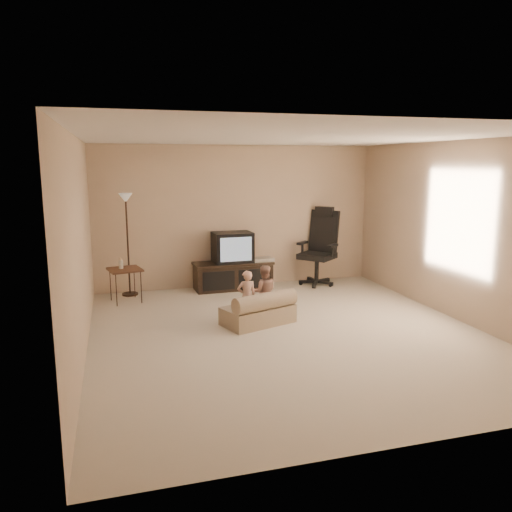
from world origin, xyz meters
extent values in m
plane|color=beige|center=(0.00, 0.00, 0.00)|extent=(5.50, 5.50, 0.00)
plane|color=white|center=(0.00, 0.00, 2.50)|extent=(5.50, 5.50, 0.00)
plane|color=tan|center=(0.00, 2.75, 1.25)|extent=(5.00, 0.00, 5.00)
plane|color=tan|center=(0.00, -2.75, 1.25)|extent=(5.00, 0.00, 5.00)
plane|color=tan|center=(-2.50, 0.00, 1.25)|extent=(0.00, 5.50, 5.50)
plane|color=tan|center=(2.50, 0.00, 1.25)|extent=(0.00, 5.50, 5.50)
cube|color=black|center=(-0.15, 2.49, 0.22)|extent=(1.35, 0.52, 0.43)
cube|color=black|center=(-0.15, 2.49, 0.46)|extent=(1.39, 0.56, 0.04)
cube|color=black|center=(-0.46, 2.24, 0.22)|extent=(0.56, 0.04, 0.33)
cube|color=black|center=(0.18, 2.26, 0.22)|extent=(0.56, 0.04, 0.33)
cube|color=black|center=(-0.15, 2.51, 0.74)|extent=(0.68, 0.50, 0.53)
cube|color=silver|center=(-0.14, 2.27, 0.74)|extent=(0.55, 0.03, 0.41)
cube|color=silver|center=(0.38, 2.46, 0.51)|extent=(0.39, 0.28, 0.06)
cylinder|color=black|center=(1.38, 2.35, 0.28)|extent=(0.08, 0.08, 0.45)
cube|color=black|center=(1.38, 2.35, 0.54)|extent=(0.79, 0.79, 0.10)
cube|color=black|center=(1.59, 2.53, 0.95)|extent=(0.50, 0.53, 0.79)
cube|color=black|center=(1.59, 2.53, 1.32)|extent=(0.30, 0.33, 0.18)
cube|color=black|center=(1.19, 2.58, 0.75)|extent=(0.29, 0.26, 0.04)
cube|color=black|center=(1.58, 2.12, 0.75)|extent=(0.29, 0.26, 0.04)
cube|color=brown|center=(-1.99, 2.14, 0.53)|extent=(0.58, 0.58, 0.03)
cylinder|color=black|center=(-2.13, 1.90, 0.26)|extent=(0.01, 0.01, 0.54)
cylinder|color=black|center=(-1.76, 1.99, 0.26)|extent=(0.01, 0.01, 0.54)
cylinder|color=black|center=(-2.22, 2.28, 0.26)|extent=(0.01, 0.01, 0.54)
cylinder|color=black|center=(-1.84, 2.37, 0.26)|extent=(0.01, 0.01, 0.54)
cylinder|color=beige|center=(-2.04, 2.16, 0.61)|extent=(0.07, 0.07, 0.14)
cone|color=beige|center=(-2.04, 2.16, 0.70)|extent=(0.05, 0.05, 0.05)
cylinder|color=black|center=(-1.92, 2.55, 0.01)|extent=(0.27, 0.27, 0.03)
cylinder|color=black|center=(-1.92, 2.55, 0.81)|extent=(0.03, 0.03, 1.61)
cone|color=beige|center=(-1.92, 2.55, 1.63)|extent=(0.23, 0.23, 0.15)
cube|color=tan|center=(-0.27, 0.50, 0.13)|extent=(1.08, 0.81, 0.25)
cylinder|color=tan|center=(-0.21, 0.34, 0.36)|extent=(0.96, 0.53, 0.23)
imported|color=tan|center=(-0.40, 0.58, 0.37)|extent=(0.28, 0.21, 0.74)
imported|color=tan|center=(-0.11, 0.73, 0.38)|extent=(0.41, 0.27, 0.77)
camera|label=1|loc=(-2.11, -5.86, 2.19)|focal=35.00mm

